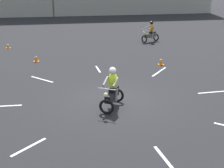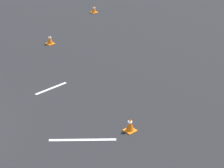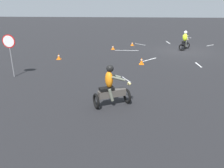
% 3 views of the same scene
% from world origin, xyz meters
% --- Properties ---
extents(traffic_cone_near_left, '(0.32, 0.32, 0.44)m').
position_xyz_m(traffic_cone_near_left, '(-3.52, 7.12, 0.21)').
color(traffic_cone_near_left, orange).
rests_on(traffic_cone_near_left, ground).
extents(traffic_cone_mid_center, '(0.32, 0.32, 0.46)m').
position_xyz_m(traffic_cone_mid_center, '(3.76, 5.06, 0.22)').
color(traffic_cone_mid_center, orange).
rests_on(traffic_cone_mid_center, ground).
extents(traffic_cone_far_center, '(0.32, 0.32, 0.37)m').
position_xyz_m(traffic_cone_far_center, '(-5.69, 11.32, 0.18)').
color(traffic_cone_far_center, orange).
rests_on(traffic_cone_far_center, ground).
extents(lane_stripe_ne, '(1.31, 1.54, 0.01)m').
position_xyz_m(lane_stripe_ne, '(3.21, 3.72, 0.00)').
color(lane_stripe_ne, silver).
rests_on(lane_stripe_ne, ground).
extents(lane_stripe_n, '(0.15, 1.31, 0.01)m').
position_xyz_m(lane_stripe_n, '(-0.02, 4.82, 0.00)').
color(lane_stripe_n, silver).
rests_on(lane_stripe_n, ground).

